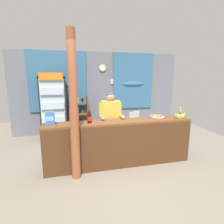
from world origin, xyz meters
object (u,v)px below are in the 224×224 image
at_px(drink_fridge, 54,104).
at_px(bottle_shelf_rack, 81,115).
at_px(plastic_lawn_chair, 131,123).
at_px(snack_box_biscuit, 50,118).
at_px(banana_bunch, 180,116).
at_px(soda_bottle_cola, 89,117).
at_px(pastry_tray, 157,116).
at_px(shopkeeper, 111,118).
at_px(stall_counter, 121,140).
at_px(soda_bottle_orange_soda, 180,113).
at_px(timber_post, 74,111).

height_order(drink_fridge, bottle_shelf_rack, drink_fridge).
relative_size(plastic_lawn_chair, snack_box_biscuit, 3.31).
xyz_separation_m(drink_fridge, banana_bunch, (2.85, -2.14, -0.06)).
bearing_deg(soda_bottle_cola, pastry_tray, 4.75).
bearing_deg(snack_box_biscuit, shopkeeper, 15.19).
height_order(stall_counter, bottle_shelf_rack, bottle_shelf_rack).
bearing_deg(drink_fridge, pastry_tray, -38.27).
height_order(plastic_lawn_chair, shopkeeper, shopkeeper).
xyz_separation_m(bottle_shelf_rack, banana_bunch, (2.04, -2.34, 0.37)).
height_order(plastic_lawn_chair, soda_bottle_orange_soda, soda_bottle_orange_soda).
bearing_deg(banana_bunch, soda_bottle_orange_soda, 55.57).
relative_size(stall_counter, soda_bottle_cola, 10.47).
xyz_separation_m(stall_counter, soda_bottle_cola, (-0.64, 0.10, 0.52)).
distance_m(shopkeeper, banana_bunch, 1.56).
bearing_deg(banana_bunch, snack_box_biscuit, 176.70).
bearing_deg(plastic_lawn_chair, soda_bottle_orange_soda, -66.19).
height_order(shopkeeper, soda_bottle_orange_soda, shopkeeper).
bearing_deg(shopkeeper, drink_fridge, 130.13).
bearing_deg(bottle_shelf_rack, shopkeeper, -72.69).
distance_m(soda_bottle_cola, soda_bottle_orange_soda, 2.14).
bearing_deg(snack_box_biscuit, timber_post, -38.19).
bearing_deg(soda_bottle_cola, plastic_lawn_chair, 47.19).
xyz_separation_m(soda_bottle_cola, banana_bunch, (2.00, -0.11, -0.07)).
height_order(soda_bottle_cola, banana_bunch, soda_bottle_cola).
relative_size(shopkeeper, soda_bottle_orange_soda, 7.05).
xyz_separation_m(stall_counter, timber_post, (-0.95, -0.21, 0.71)).
height_order(plastic_lawn_chair, banana_bunch, banana_bunch).
relative_size(timber_post, drink_fridge, 1.34).
xyz_separation_m(timber_post, pastry_tray, (1.87, 0.44, -0.29)).
distance_m(plastic_lawn_chair, pastry_tray, 1.55).
bearing_deg(banana_bunch, pastry_tray, 151.04).
distance_m(drink_fridge, pastry_tray, 3.07).
bearing_deg(stall_counter, banana_bunch, -0.64).
xyz_separation_m(timber_post, drink_fridge, (-0.54, 2.34, -0.19)).
bearing_deg(timber_post, plastic_lawn_chair, 46.86).
bearing_deg(bottle_shelf_rack, banana_bunch, -48.92).
distance_m(stall_counter, banana_bunch, 1.43).
bearing_deg(soda_bottle_cola, soda_bottle_orange_soda, 2.11).
height_order(bottle_shelf_rack, snack_box_biscuit, bottle_shelf_rack).
bearing_deg(pastry_tray, plastic_lawn_chair, 93.76).
relative_size(stall_counter, pastry_tray, 8.99).
height_order(timber_post, plastic_lawn_chair, timber_post).
bearing_deg(pastry_tray, shopkeeper, 165.49).
distance_m(timber_post, soda_bottle_orange_soda, 2.48).
xyz_separation_m(plastic_lawn_chair, pastry_tray, (0.10, -1.46, 0.51)).
height_order(timber_post, pastry_tray, timber_post).
distance_m(plastic_lawn_chair, snack_box_biscuit, 2.78).
relative_size(bottle_shelf_rack, shopkeeper, 0.84).
relative_size(snack_box_biscuit, banana_bunch, 0.96).
height_order(drink_fridge, pastry_tray, drink_fridge).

